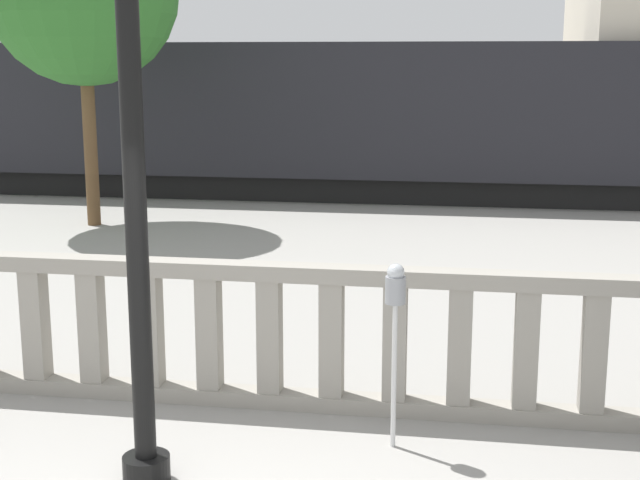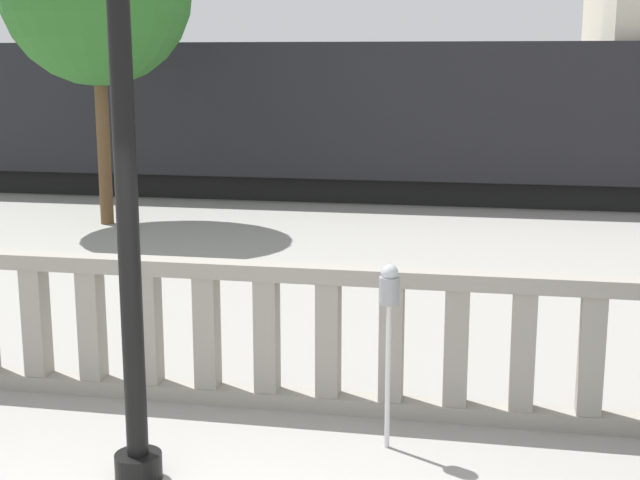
% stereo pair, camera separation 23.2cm
% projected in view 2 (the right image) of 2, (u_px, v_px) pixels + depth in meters
% --- Properties ---
extents(balustrade, '(17.18, 0.24, 1.30)m').
position_uv_depth(balustrade, '(267.00, 335.00, 7.87)').
color(balustrade, gray).
rests_on(balustrade, ground).
extents(lamppost, '(0.37, 0.37, 6.22)m').
position_uv_depth(lamppost, '(118.00, 2.00, 5.90)').
color(lamppost, black).
rests_on(lamppost, ground).
extents(parking_meter, '(0.16, 0.16, 1.50)m').
position_uv_depth(parking_meter, '(389.00, 303.00, 6.89)').
color(parking_meter, silver).
rests_on(parking_meter, ground).
extents(train_near, '(25.87, 2.98, 3.98)m').
position_uv_depth(train_near, '(393.00, 117.00, 19.69)').
color(train_near, black).
rests_on(train_near, ground).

